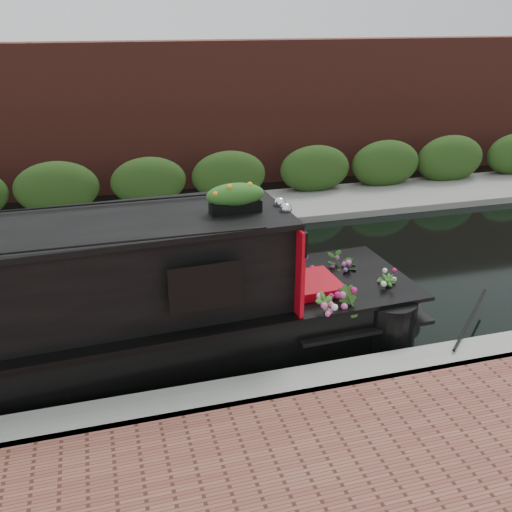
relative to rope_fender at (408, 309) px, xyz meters
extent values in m
plane|color=black|center=(-3.49, 1.82, -0.17)|extent=(80.00, 80.00, 0.00)
cube|color=gray|center=(-3.49, -1.48, -0.17)|extent=(40.00, 0.60, 0.50)
cube|color=gray|center=(-3.49, 6.02, -0.17)|extent=(40.00, 2.40, 0.34)
cube|color=#244115|center=(-3.49, 6.92, -0.17)|extent=(40.00, 1.10, 2.80)
cube|color=#59261E|center=(-3.49, 9.02, -0.17)|extent=(40.00, 1.00, 8.00)
cube|color=#B20714|center=(-2.24, 0.00, 1.22)|extent=(0.14, 1.71, 1.32)
cube|color=black|center=(-3.54, -0.87, 1.30)|extent=(0.88, 0.07, 0.54)
cube|color=#B20714|center=(-1.73, 0.00, 0.52)|extent=(0.82, 0.91, 0.49)
sphere|color=silver|center=(-2.23, -0.14, 1.99)|extent=(0.18, 0.18, 0.18)
sphere|color=silver|center=(-2.23, 0.14, 1.99)|extent=(0.18, 0.18, 0.18)
cube|color=black|center=(-2.92, 0.00, 2.04)|extent=(0.73, 0.25, 0.16)
ellipsoid|color=orange|center=(-2.92, 0.00, 2.23)|extent=(0.79, 0.24, 0.23)
imported|color=#306722|center=(-1.81, -0.73, 0.58)|extent=(0.39, 0.33, 0.62)
imported|color=#306722|center=(-1.41, -0.67, 0.58)|extent=(0.43, 0.44, 0.62)
imported|color=#306722|center=(-0.95, 0.58, 0.56)|extent=(0.56, 0.50, 0.58)
imported|color=#306722|center=(-0.60, -0.24, 0.54)|extent=(0.41, 0.41, 0.53)
imported|color=#306722|center=(-1.75, 0.67, 0.58)|extent=(0.29, 0.37, 0.61)
cylinder|color=brown|center=(0.00, 0.00, 0.00)|extent=(0.34, 0.34, 0.34)
camera|label=1|loc=(-4.71, -7.33, 4.52)|focal=40.00mm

